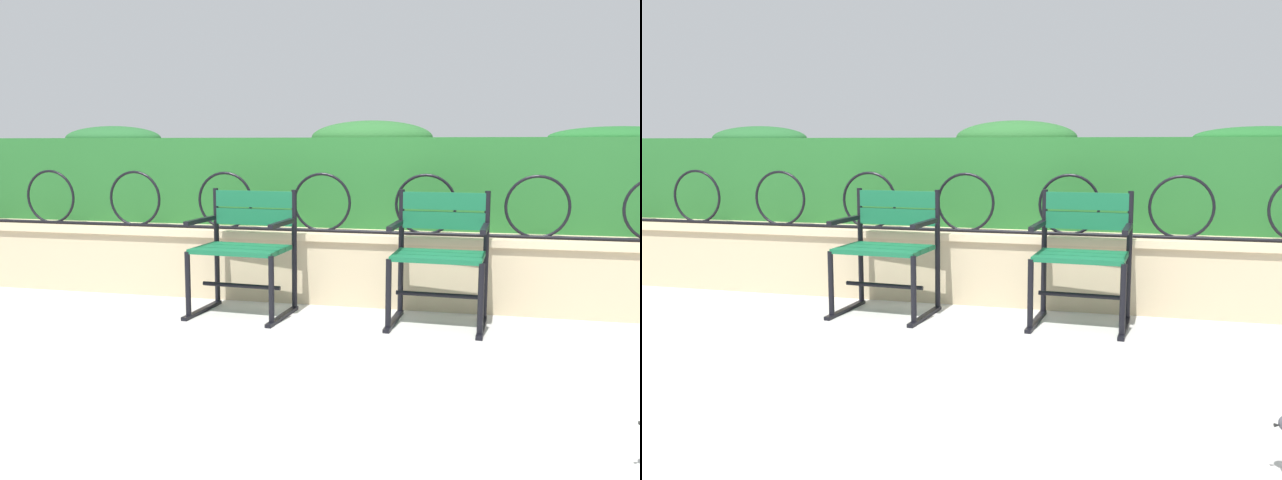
{
  "view_description": "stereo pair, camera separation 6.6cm",
  "coord_description": "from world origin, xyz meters",
  "views": [
    {
      "loc": [
        0.99,
        -3.84,
        1.12
      ],
      "look_at": [
        0.0,
        0.14,
        0.55
      ],
      "focal_mm": 38.65,
      "sensor_mm": 36.0,
      "label": 1
    },
    {
      "loc": [
        1.05,
        -3.82,
        1.12
      ],
      "look_at": [
        0.0,
        0.14,
        0.55
      ],
      "focal_mm": 38.65,
      "sensor_mm": 36.0,
      "label": 2
    }
  ],
  "objects": [
    {
      "name": "ground_plane",
      "position": [
        0.0,
        0.0,
        0.0
      ],
      "size": [
        60.0,
        60.0,
        0.0
      ],
      "primitive_type": "plane",
      "color": "#B7B5AF"
    },
    {
      "name": "stone_wall",
      "position": [
        0.0,
        0.92,
        0.26
      ],
      "size": [
        7.64,
        0.41,
        0.51
      ],
      "color": "tan",
      "rests_on": "ground"
    },
    {
      "name": "iron_arch_fence",
      "position": [
        -0.14,
        0.85,
        0.69
      ],
      "size": [
        7.1,
        0.02,
        0.42
      ],
      "color": "black",
      "rests_on": "stone_wall"
    },
    {
      "name": "hedge_row",
      "position": [
        -0.01,
        1.37,
        0.87
      ],
      "size": [
        7.49,
        0.56,
        0.79
      ],
      "color": "#236028",
      "rests_on": "stone_wall"
    },
    {
      "name": "park_chair_left",
      "position": [
        -0.58,
        0.43,
        0.46
      ],
      "size": [
        0.65,
        0.56,
        0.82
      ],
      "color": "#145B38",
      "rests_on": "ground"
    },
    {
      "name": "park_chair_right",
      "position": [
        0.69,
        0.46,
        0.46
      ],
      "size": [
        0.61,
        0.54,
        0.83
      ],
      "color": "#145B38",
      "rests_on": "ground"
    }
  ]
}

